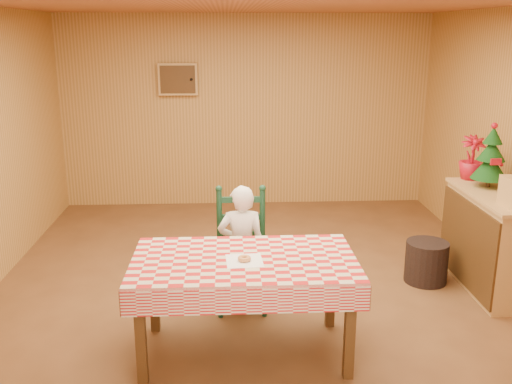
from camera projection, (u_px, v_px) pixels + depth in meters
The scene contains 11 objects.
ground at pixel (257, 296), 5.28m from camera, with size 6.00×6.00×0.00m, color brown.
cabin_walls at pixel (254, 92), 5.29m from camera, with size 5.10×6.05×2.65m.
dining_table at pixel (244, 269), 4.19m from camera, with size 1.66×0.96×0.77m.
ladder_chair at pixel (241, 252), 4.99m from camera, with size 0.44×0.40×1.08m.
seated_child at pixel (242, 248), 4.92m from camera, with size 0.41×0.27×1.12m, color white.
napkin at pixel (244, 261), 4.11m from camera, with size 0.26×0.26×0.00m, color white.
donut at pixel (244, 258), 4.11m from camera, with size 0.10×0.10×0.03m, color #CC8649.
shelf_unit at pixel (493, 241), 5.35m from camera, with size 0.54×1.24×0.93m.
christmas_tree at pixel (491, 158), 5.39m from camera, with size 0.34×0.34×0.62m.
flower_arrangement at pixel (472, 158), 5.69m from camera, with size 0.25×0.25×0.44m, color #A70F1E.
storage_bin at pixel (426, 262), 5.54m from camera, with size 0.41×0.41×0.41m, color black.
Camera 1 is at (-0.26, -4.81, 2.37)m, focal length 40.00 mm.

